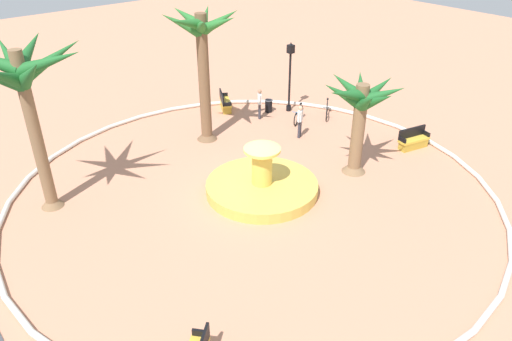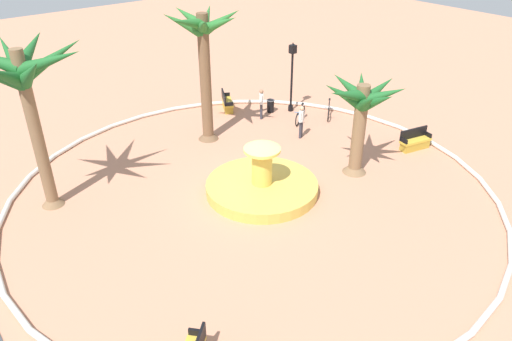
{
  "view_description": "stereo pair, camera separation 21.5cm",
  "coord_description": "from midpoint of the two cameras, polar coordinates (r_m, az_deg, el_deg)",
  "views": [
    {
      "loc": [
        -13.3,
        10.86,
        10.81
      ],
      "look_at": [
        -0.08,
        -0.07,
        1.0
      ],
      "focal_mm": 34.29,
      "sensor_mm": 36.0,
      "label": 1
    },
    {
      "loc": [
        -13.44,
        10.69,
        10.81
      ],
      "look_at": [
        -0.08,
        -0.07,
        1.0
      ],
      "focal_mm": 34.29,
      "sensor_mm": 36.0,
      "label": 2
    }
  ],
  "objects": [
    {
      "name": "fountain",
      "position": [
        20.08,
        0.39,
        -1.8
      ],
      "size": [
        4.61,
        4.61,
        2.04
      ],
      "color": "gold",
      "rests_on": "ground"
    },
    {
      "name": "bicycle_by_lamppost",
      "position": [
        26.45,
        4.76,
        6.45
      ],
      "size": [
        0.91,
        1.52,
        0.94
      ],
      "color": "black",
      "rests_on": "ground"
    },
    {
      "name": "palm_tree_near_fountain",
      "position": [
        18.92,
        -25.83,
        9.04
      ],
      "size": [
        4.49,
        4.5,
        6.52
      ],
      "color": "brown",
      "rests_on": "ground"
    },
    {
      "name": "bench_west",
      "position": [
        24.74,
        17.63,
        3.26
      ],
      "size": [
        0.84,
        1.67,
        1.0
      ],
      "color": "gold",
      "rests_on": "ground"
    },
    {
      "name": "person_cyclist_photo",
      "position": [
        26.59,
        0.19,
        7.96
      ],
      "size": [
        0.43,
        0.37,
        1.66
      ],
      "color": "#33333D",
      "rests_on": "ground"
    },
    {
      "name": "bicycle_red_frame",
      "position": [
        27.24,
        8.03,
        6.96
      ],
      "size": [
        1.19,
        1.32,
        0.94
      ],
      "color": "black",
      "rests_on": "ground"
    },
    {
      "name": "plaza_curb",
      "position": [
        20.24,
        -0.6,
        -2.19
      ],
      "size": [
        19.73,
        19.73,
        0.2
      ],
      "primitive_type": "torus",
      "color": "silver",
      "rests_on": "ground"
    },
    {
      "name": "palm_tree_by_curb",
      "position": [
        20.8,
        11.83,
        7.2
      ],
      "size": [
        3.48,
        3.58,
        4.31
      ],
      "color": "brown",
      "rests_on": "ground"
    },
    {
      "name": "lamppost",
      "position": [
        27.2,
        3.75,
        11.44
      ],
      "size": [
        0.32,
        0.32,
        3.9
      ],
      "color": "black",
      "rests_on": "ground"
    },
    {
      "name": "bench_east",
      "position": [
        28.03,
        -3.84,
        7.78
      ],
      "size": [
        1.64,
        1.22,
        1.0
      ],
      "color": "gold",
      "rests_on": "ground"
    },
    {
      "name": "ground_plane",
      "position": [
        20.29,
        -0.6,
        -2.43
      ],
      "size": [
        80.0,
        80.0,
        0.0
      ],
      "primitive_type": "plane",
      "color": "tan"
    },
    {
      "name": "trash_bin",
      "position": [
        27.64,
        1.26,
        7.6
      ],
      "size": [
        0.46,
        0.46,
        0.73
      ],
      "color": "black",
      "rests_on": "ground"
    },
    {
      "name": "palm_tree_mid_plaza",
      "position": [
        23.06,
        -6.62,
        14.03
      ],
      "size": [
        3.79,
        3.79,
        6.43
      ],
      "color": "brown",
      "rests_on": "ground"
    },
    {
      "name": "person_cyclist_helmet",
      "position": [
        24.5,
        4.91,
        5.91
      ],
      "size": [
        0.34,
        0.47,
        1.68
      ],
      "color": "#33333D",
      "rests_on": "ground"
    }
  ]
}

